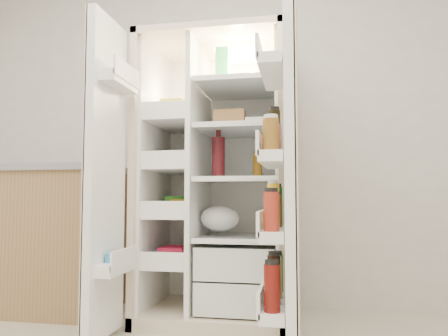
# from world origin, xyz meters

# --- Properties ---
(wall_back) EXTENTS (4.00, 0.02, 2.70)m
(wall_back) POSITION_xyz_m (0.00, 2.00, 1.35)
(wall_back) COLOR silver
(wall_back) RESTS_ON floor
(refrigerator) EXTENTS (0.92, 0.70, 1.80)m
(refrigerator) POSITION_xyz_m (0.04, 1.65, 0.74)
(refrigerator) COLOR beige
(refrigerator) RESTS_ON floor
(freezer_door) EXTENTS (0.15, 0.40, 1.72)m
(freezer_door) POSITION_xyz_m (-0.47, 1.05, 0.89)
(freezer_door) COLOR white
(freezer_door) RESTS_ON floor
(fridge_door) EXTENTS (0.17, 0.58, 1.72)m
(fridge_door) POSITION_xyz_m (0.51, 0.96, 0.87)
(fridge_door) COLOR white
(fridge_door) RESTS_ON floor
(kitchen_counter) EXTENTS (1.36, 0.72, 0.99)m
(kitchen_counter) POSITION_xyz_m (-1.37, 1.66, 0.50)
(kitchen_counter) COLOR #9C764E
(kitchen_counter) RESTS_ON floor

